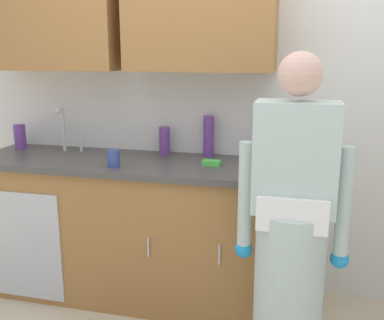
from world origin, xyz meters
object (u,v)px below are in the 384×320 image
bottle_water_short (209,136)px  bottle_cleaner_spray (165,141)px  cup_by_sink (113,159)px  sink (59,157)px  person_at_sink (291,248)px  bottle_soap (269,142)px  bottle_dish_liquid (20,136)px  sponge (211,163)px

bottle_water_short → bottle_cleaner_spray: bottle_water_short is taller
cup_by_sink → sink: bearing=157.5°
person_at_sink → bottle_water_short: (-0.58, 0.79, 0.38)m
sink → bottle_cleaner_spray: (0.68, 0.21, 0.11)m
bottle_water_short → bottle_soap: size_ratio=1.11×
bottle_cleaner_spray → bottle_dish_liquid: bearing=-176.5°
bottle_dish_liquid → sponge: bearing=-6.3°
bottle_soap → sponge: bottle_soap is taller
bottle_soap → sink: bearing=-171.8°
bottle_water_short → cup_by_sink: 0.66m
bottle_cleaner_spray → bottle_soap: bottle_soap is taller
bottle_soap → cup_by_sink: 0.98m
bottle_cleaner_spray → sponge: bottle_cleaner_spray is taller
bottle_dish_liquid → bottle_soap: bearing=1.7°
person_at_sink → cup_by_sink: (-1.07, 0.36, 0.30)m
person_at_sink → bottle_dish_liquid: person_at_sink is taller
sponge → bottle_soap: bearing=33.2°
person_at_sink → bottle_soap: (-0.18, 0.76, 0.37)m
bottle_water_short → bottle_soap: bottle_water_short is taller
sink → bottle_water_short: sink is taller
sink → bottle_soap: sink is taller
bottle_dish_liquid → person_at_sink: bearing=-20.0°
person_at_sink → bottle_dish_liquid: (-1.96, 0.71, 0.33)m
bottle_cleaner_spray → bottle_soap: size_ratio=0.76×
bottle_water_short → cup_by_sink: (-0.49, -0.43, -0.08)m
person_at_sink → bottle_water_short: person_at_sink is taller
cup_by_sink → person_at_sink: bearing=-18.7°
sink → cup_by_sink: 0.53m
bottle_cleaner_spray → cup_by_sink: bottle_cleaner_spray is taller
sink → bottle_water_short: (0.98, 0.23, 0.15)m
sink → bottle_dish_liquid: 0.43m
sponge → sink: bearing=179.2°
bottle_soap → bottle_cleaner_spray: bearing=179.0°
sink → sponge: sink is taller
bottle_dish_liquid → cup_by_sink: (0.88, -0.35, -0.03)m
bottle_water_short → sponge: size_ratio=2.46×
bottle_water_short → bottle_soap: (0.40, -0.03, -0.01)m
bottle_cleaner_spray → sponge: bearing=-31.3°
bottle_cleaner_spray → bottle_water_short: bearing=2.9°
person_at_sink → bottle_cleaner_spray: size_ratio=8.69×
bottle_dish_liquid → sponge: size_ratio=1.56×
bottle_dish_liquid → sponge: bottle_dish_liquid is taller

